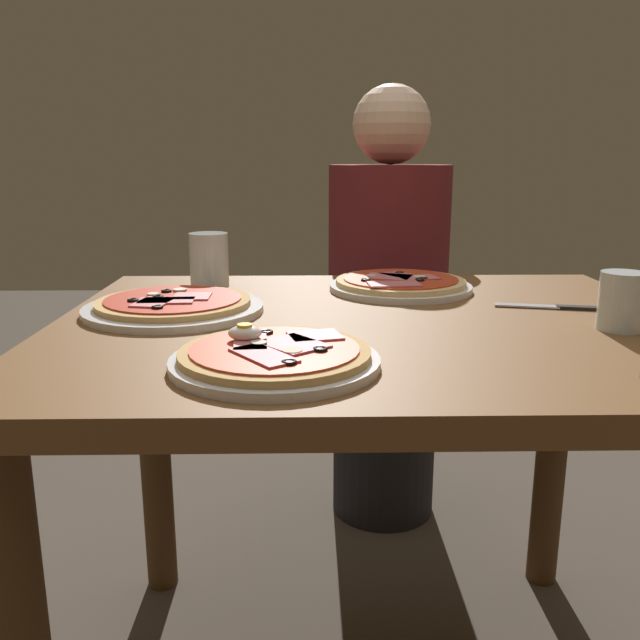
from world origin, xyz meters
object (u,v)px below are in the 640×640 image
dining_table (372,391)px  knife (560,307)px  pizza_across_right (174,306)px  water_glass_far (621,305)px  pizza_across_left (400,284)px  water_glass_near (209,263)px  diner_person (387,322)px  pizza_foreground (275,357)px

dining_table → knife: size_ratio=5.34×
pizza_across_right → knife: bearing=1.1°
water_glass_far → pizza_across_left: bearing=133.1°
dining_table → water_glass_near: water_glass_near is taller
dining_table → diner_person: diner_person is taller
pizza_across_left → knife: bearing=-33.5°
pizza_across_left → water_glass_far: 0.43m
dining_table → water_glass_near: size_ratio=9.54×
water_glass_near → knife: water_glass_near is taller
pizza_foreground → water_glass_far: bearing=18.4°
knife → diner_person: (-0.23, 0.63, -0.18)m
pizza_across_left → knife: (0.26, -0.17, -0.01)m
water_glass_near → diner_person: diner_person is taller
pizza_across_left → diner_person: size_ratio=0.24×
pizza_foreground → diner_person: 1.00m
water_glass_far → dining_table: bearing=169.0°
dining_table → knife: bearing=12.1°
knife → pizza_foreground: bearing=-146.7°
pizza_foreground → water_glass_near: (-0.16, 0.55, 0.03)m
pizza_across_right → knife: 0.67m
dining_table → pizza_across_left: size_ratio=3.67×
knife → diner_person: size_ratio=0.16×
pizza_across_right → water_glass_far: 0.72m
pizza_across_left → pizza_across_right: 0.45m
pizza_across_left → water_glass_near: size_ratio=2.60×
dining_table → knife: 0.37m
water_glass_near → knife: bearing=-19.4°
pizza_foreground → pizza_across_left: size_ratio=0.95×
diner_person → pizza_foreground: bearing=74.7°
pizza_foreground → pizza_across_right: bearing=121.5°
pizza_foreground → pizza_across_left: pizza_foreground is taller
dining_table → pizza_across_right: bearing=170.0°
pizza_across_right → diner_person: diner_person is taller
diner_person → dining_table: bearing=81.1°
pizza_across_left → pizza_foreground: bearing=-114.9°
dining_table → pizza_across_right: 0.37m
water_glass_near → diner_person: size_ratio=0.09×
pizza_foreground → knife: bearing=33.3°
pizza_foreground → pizza_across_right: (-0.19, 0.31, -0.00)m
knife → pizza_across_left: bearing=146.5°
pizza_across_right → water_glass_near: size_ratio=2.82×
water_glass_near → dining_table: bearing=-44.1°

